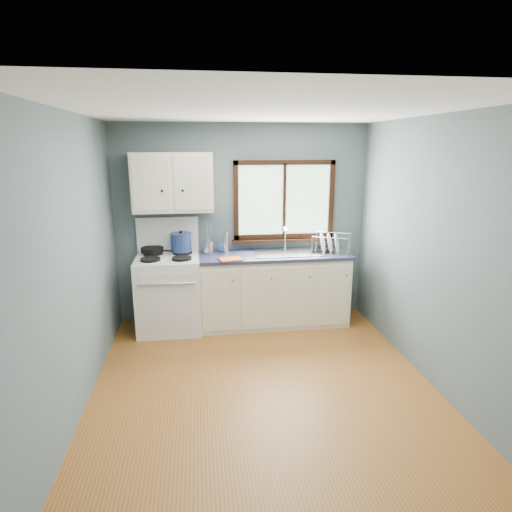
{
  "coord_description": "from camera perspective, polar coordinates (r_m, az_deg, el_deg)",
  "views": [
    {
      "loc": [
        -0.57,
        -3.59,
        2.22
      ],
      "look_at": [
        0.05,
        0.9,
        1.05
      ],
      "focal_mm": 30.0,
      "sensor_mm": 36.0,
      "label": 1
    }
  ],
  "objects": [
    {
      "name": "ceiling",
      "position": [
        3.65,
        1.21,
        19.03
      ],
      "size": [
        3.2,
        3.6,
        0.02
      ],
      "primitive_type": "cube",
      "color": "white",
      "rests_on": "wall_back"
    },
    {
      "name": "stockpot",
      "position": [
        5.34,
        -9.94,
        1.86
      ],
      "size": [
        0.29,
        0.29,
        0.26
      ],
      "rotation": [
        0.0,
        0.0,
        0.12
      ],
      "color": "navy",
      "rests_on": "gas_range"
    },
    {
      "name": "gas_range",
      "position": [
        5.37,
        -11.53,
        -4.61
      ],
      "size": [
        0.76,
        0.69,
        1.36
      ],
      "color": "white",
      "rests_on": "floor"
    },
    {
      "name": "soap_bottle",
      "position": [
        5.39,
        -4.59,
        1.88
      ],
      "size": [
        0.13,
        0.13,
        0.26
      ],
      "primitive_type": "imported",
      "rotation": [
        0.0,
        0.0,
        -0.33
      ],
      "color": "blue",
      "rests_on": "countertop"
    },
    {
      "name": "skillet",
      "position": [
        5.39,
        -13.64,
        0.83
      ],
      "size": [
        0.43,
        0.36,
        0.05
      ],
      "rotation": [
        0.0,
        0.0,
        -0.43
      ],
      "color": "black",
      "rests_on": "gas_range"
    },
    {
      "name": "wall_left",
      "position": [
        3.87,
        -23.2,
        -1.25
      ],
      "size": [
        0.02,
        3.6,
        2.5
      ],
      "primitive_type": "cube",
      "color": "#526266",
      "rests_on": "ground"
    },
    {
      "name": "wall_front",
      "position": [
        2.11,
        8.93,
        -13.06
      ],
      "size": [
        3.2,
        0.02,
        2.5
      ],
      "primitive_type": "cube",
      "color": "#526266",
      "rests_on": "ground"
    },
    {
      "name": "wall_right",
      "position": [
        4.31,
        22.76,
        0.33
      ],
      "size": [
        0.02,
        3.6,
        2.5
      ],
      "primitive_type": "cube",
      "color": "#526266",
      "rests_on": "ground"
    },
    {
      "name": "wall_back",
      "position": [
        5.52,
        -1.8,
        4.33
      ],
      "size": [
        3.2,
        0.02,
        2.5
      ],
      "primitive_type": "cube",
      "color": "#526266",
      "rests_on": "ground"
    },
    {
      "name": "thermos",
      "position": [
        5.33,
        -4.08,
        1.81
      ],
      "size": [
        0.07,
        0.07,
        0.27
      ],
      "primitive_type": "cylinder",
      "rotation": [
        0.0,
        0.0,
        -0.09
      ],
      "color": "silver",
      "rests_on": "countertop"
    },
    {
      "name": "upper_cabinets",
      "position": [
        5.24,
        -11.04,
        9.6
      ],
      "size": [
        0.95,
        0.35,
        0.7
      ],
      "color": "#F1E8C9",
      "rests_on": "wall_back"
    },
    {
      "name": "base_cabinets",
      "position": [
        5.47,
        2.33,
        -4.86
      ],
      "size": [
        1.85,
        0.6,
        0.88
      ],
      "color": "#F1E8C9",
      "rests_on": "floor"
    },
    {
      "name": "dish_rack",
      "position": [
        5.46,
        9.91,
        1.15
      ],
      "size": [
        0.57,
        0.51,
        0.24
      ],
      "rotation": [
        0.0,
        0.0,
        -0.43
      ],
      "color": "silver",
      "rests_on": "countertop"
    },
    {
      "name": "utensil_crock",
      "position": [
        5.36,
        -6.31,
        1.26
      ],
      "size": [
        0.16,
        0.16,
        0.41
      ],
      "rotation": [
        0.0,
        0.0,
        -0.25
      ],
      "color": "silver",
      "rests_on": "countertop"
    },
    {
      "name": "window",
      "position": [
        5.53,
        3.78,
        6.68
      ],
      "size": [
        1.36,
        0.1,
        1.03
      ],
      "color": "#9EC6A8",
      "rests_on": "wall_back"
    },
    {
      "name": "sink",
      "position": [
        5.38,
        4.27,
        -0.24
      ],
      "size": [
        0.84,
        0.46,
        0.44
      ],
      "color": "silver",
      "rests_on": "countertop"
    },
    {
      "name": "floor",
      "position": [
        4.26,
        1.02,
        -17.05
      ],
      "size": [
        3.2,
        3.6,
        0.02
      ],
      "primitive_type": "cube",
      "color": "#955A23",
      "rests_on": "ground"
    },
    {
      "name": "countertop",
      "position": [
        5.33,
        2.39,
        0.11
      ],
      "size": [
        1.89,
        0.64,
        0.04
      ],
      "primitive_type": "cube",
      "color": "#202541",
      "rests_on": "base_cabinets"
    },
    {
      "name": "dish_towel",
      "position": [
        5.03,
        -3.44,
        -0.43
      ],
      "size": [
        0.29,
        0.23,
        0.02
      ],
      "primitive_type": "cube",
      "rotation": [
        0.0,
        0.0,
        0.21
      ],
      "color": "#D36320",
      "rests_on": "countertop"
    }
  ]
}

